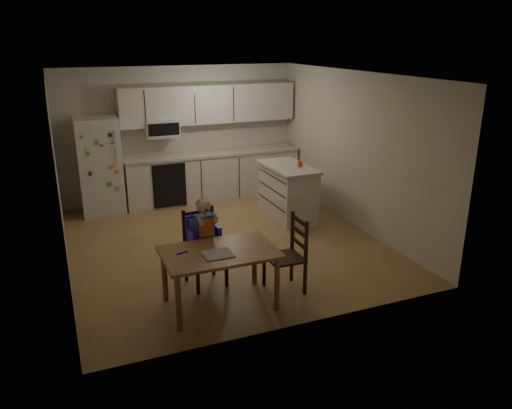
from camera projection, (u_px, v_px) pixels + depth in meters
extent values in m
cube|color=olive|center=(224.00, 242.00, 7.66)|extent=(4.50, 5.00, 0.01)
cube|color=beige|center=(180.00, 134.00, 9.45)|extent=(4.50, 0.02, 2.50)
cube|color=beige|center=(58.00, 179.00, 6.45)|extent=(0.02, 5.00, 2.50)
cube|color=beige|center=(354.00, 150.00, 8.07)|extent=(0.02, 5.00, 2.50)
cube|color=white|center=(220.00, 75.00, 6.86)|extent=(4.50, 5.00, 0.01)
cube|color=silver|center=(100.00, 166.00, 8.72)|extent=(0.72, 0.70, 1.70)
cube|color=silver|center=(213.00, 176.00, 9.64)|extent=(3.34, 0.60, 0.86)
cube|color=beige|center=(212.00, 153.00, 9.48)|extent=(3.37, 0.62, 0.05)
cube|color=black|center=(170.00, 186.00, 9.04)|extent=(0.60, 0.02, 0.80)
cube|color=silver|center=(209.00, 104.00, 9.32)|extent=(3.34, 0.34, 0.70)
cube|color=silver|center=(162.00, 128.00, 9.08)|extent=(0.60, 0.38, 0.33)
cube|color=silver|center=(288.00, 193.00, 8.59)|extent=(0.60, 1.19, 0.88)
cube|color=beige|center=(288.00, 167.00, 8.44)|extent=(0.66, 1.25, 0.05)
cylinder|color=red|center=(300.00, 164.00, 8.34)|extent=(0.08, 0.08, 0.10)
cube|color=brown|center=(219.00, 252.00, 5.66)|extent=(1.29, 0.83, 0.04)
cylinder|color=brown|center=(179.00, 303.00, 5.26)|extent=(0.06, 0.06, 0.66)
cylinder|color=brown|center=(165.00, 276.00, 5.86)|extent=(0.06, 0.06, 0.66)
cylinder|color=brown|center=(277.00, 284.00, 5.67)|extent=(0.06, 0.06, 0.66)
cylinder|color=brown|center=(255.00, 260.00, 6.27)|extent=(0.06, 0.06, 0.66)
cube|color=#A5A6AA|center=(218.00, 254.00, 5.55)|extent=(0.32, 0.28, 0.01)
cylinder|color=#321DCD|center=(181.00, 253.00, 5.58)|extent=(0.12, 0.06, 0.02)
cube|color=black|center=(205.00, 252.00, 6.23)|extent=(0.48, 0.48, 0.03)
cube|color=black|center=(198.00, 278.00, 6.05)|extent=(0.04, 0.04, 0.43)
cube|color=black|center=(186.00, 266.00, 6.37)|extent=(0.04, 0.04, 0.43)
cube|color=black|center=(226.00, 271.00, 6.23)|extent=(0.04, 0.04, 0.43)
cube|color=black|center=(213.00, 260.00, 6.55)|extent=(0.04, 0.04, 0.43)
cube|color=black|center=(198.00, 227.00, 6.30)|extent=(0.43, 0.09, 0.51)
cube|color=#321DCD|center=(205.00, 247.00, 6.21)|extent=(0.43, 0.39, 0.10)
cube|color=#321DCD|center=(200.00, 227.00, 6.25)|extent=(0.39, 0.11, 0.35)
cube|color=#5774C1|center=(206.00, 243.00, 6.17)|extent=(0.33, 0.30, 0.02)
cube|color=#1E449A|center=(204.00, 225.00, 6.12)|extent=(0.24, 0.17, 0.26)
cube|color=#DA4225|center=(206.00, 228.00, 6.07)|extent=(0.19, 0.04, 0.20)
sphere|color=beige|center=(204.00, 206.00, 6.04)|extent=(0.19, 0.19, 0.17)
ellipsoid|color=olive|center=(204.00, 205.00, 6.03)|extent=(0.19, 0.18, 0.14)
cube|color=black|center=(285.00, 258.00, 6.08)|extent=(0.42, 0.42, 0.03)
cube|color=black|center=(264.00, 271.00, 6.25)|extent=(0.04, 0.04, 0.42)
cube|color=black|center=(291.00, 266.00, 6.39)|extent=(0.04, 0.04, 0.42)
cube|color=black|center=(276.00, 284.00, 5.92)|extent=(0.04, 0.04, 0.42)
cube|color=black|center=(305.00, 278.00, 6.05)|extent=(0.04, 0.04, 0.42)
cube|color=black|center=(299.00, 236.00, 6.06)|extent=(0.04, 0.42, 0.50)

